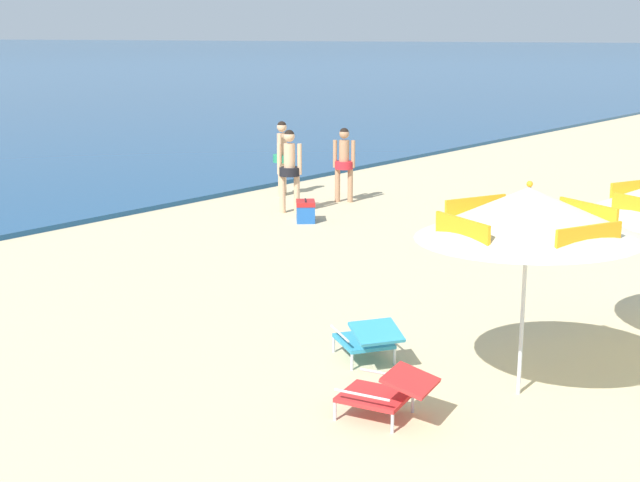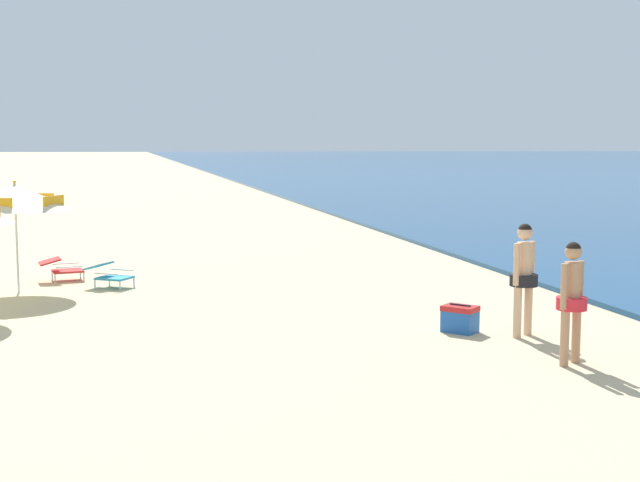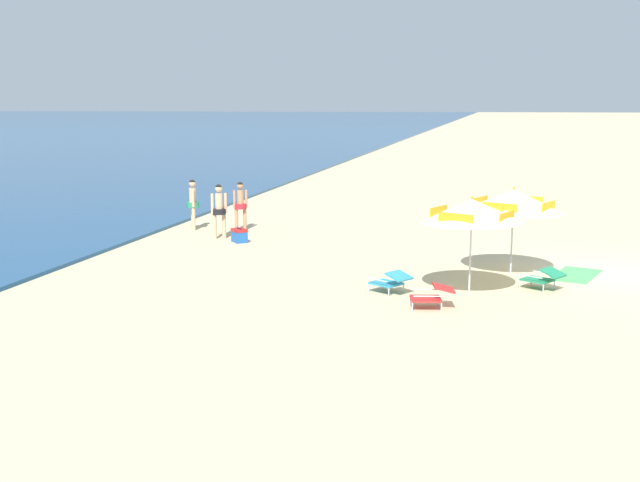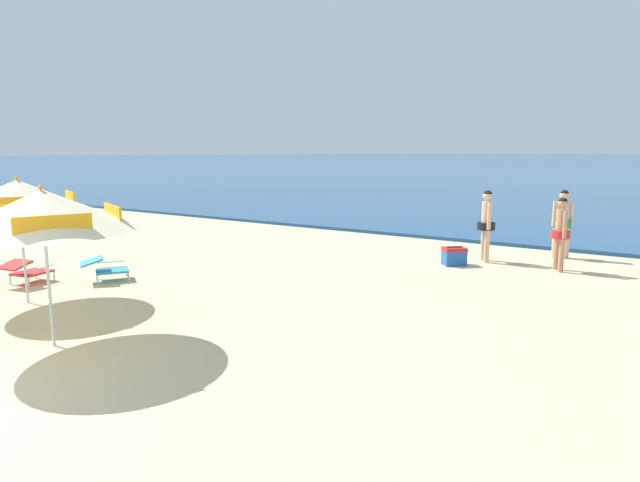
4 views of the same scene
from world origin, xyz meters
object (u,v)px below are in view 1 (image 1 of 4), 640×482
Objects in this scene: person_standing_near_shore at (344,159)px; cooler_box at (306,211)px; person_wading_in at (282,153)px; lounge_chair_beside_umbrella at (368,338)px; lounge_chair_under_umbrella at (387,391)px; person_standing_beside at (289,165)px; beach_umbrella_striped_main at (528,213)px.

person_standing_near_shore reaches higher than cooler_box.
person_wading_in is 2.98m from cooler_box.
person_wading_in reaches higher than lounge_chair_beside_umbrella.
lounge_chair_under_umbrella is 9.74m from person_standing_beside.
person_standing_near_shore is (7.08, 7.52, -0.91)m from beach_umbrella_striped_main.
beach_umbrella_striped_main is 1.58× the size of person_standing_near_shore.
person_standing_beside is (5.47, 7.65, -0.87)m from beach_umbrella_striped_main.
cooler_box is (-0.46, -0.79, -0.75)m from person_standing_beside.
person_standing_beside is at bearing 175.26° from person_standing_near_shore.
person_standing_near_shore reaches higher than lounge_chair_under_umbrella.
cooler_box is at bearing -130.20° from person_wading_in.
lounge_chair_beside_umbrella is 0.61× the size of person_standing_beside.
lounge_chair_beside_umbrella is at bearing -135.23° from cooler_box.
lounge_chair_beside_umbrella is at bearing 98.10° from beach_umbrella_striped_main.
beach_umbrella_striped_main is at bearing -133.27° from person_standing_near_shore.
person_standing_near_shore is 0.96× the size of person_wading_in.
lounge_chair_beside_umbrella is at bearing -133.82° from person_wading_in.
person_standing_beside is at bearing -134.74° from person_wading_in.
lounge_chair_under_umbrella is 0.60× the size of person_standing_near_shore.
lounge_chair_beside_umbrella is at bearing -133.60° from person_standing_beside.
beach_umbrella_striped_main is 11.42m from person_wading_in.
lounge_chair_beside_umbrella is at bearing 42.39° from lounge_chair_under_umbrella.
lounge_chair_beside_umbrella is (-0.24, 1.66, -1.54)m from beach_umbrella_striped_main.
beach_umbrella_striped_main reaches higher than lounge_chair_beside_umbrella.
cooler_box is at bearing -120.23° from person_standing_beside.
lounge_chair_under_umbrella reaches higher than cooler_box.
lounge_chair_under_umbrella is 1.56× the size of cooler_box.
person_wading_in is at bearing 46.18° from lounge_chair_beside_umbrella.
person_standing_beside is at bearing 59.77° from cooler_box.
cooler_box is (5.01, 6.87, -1.62)m from beach_umbrella_striped_main.
lounge_chair_beside_umbrella is 0.64× the size of person_standing_near_shore.
person_standing_beside is 1.01× the size of person_wading_in.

